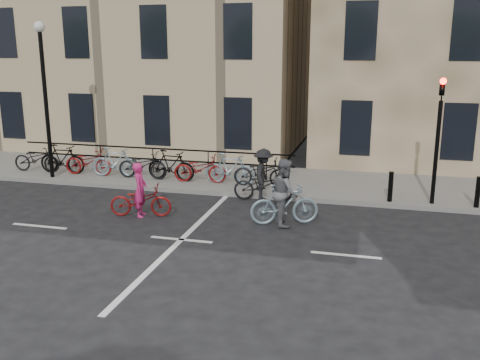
% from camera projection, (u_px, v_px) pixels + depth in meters
% --- Properties ---
extents(ground, '(120.00, 120.00, 0.00)m').
position_uv_depth(ground, '(181.00, 240.00, 13.18)').
color(ground, black).
rests_on(ground, ground).
extents(sidewalk, '(46.00, 4.00, 0.15)m').
position_uv_depth(sidewalk, '(137.00, 173.00, 19.77)').
color(sidewalk, slate).
rests_on(sidewalk, ground).
extents(building_west, '(20.00, 10.00, 10.00)m').
position_uv_depth(building_west, '(101.00, 35.00, 26.32)').
color(building_west, tan).
rests_on(building_west, sidewalk).
extents(traffic_light, '(0.18, 0.30, 3.90)m').
position_uv_depth(traffic_light, '(439.00, 125.00, 15.14)').
color(traffic_light, black).
rests_on(traffic_light, sidewalk).
extents(lamp_post, '(0.36, 0.36, 5.28)m').
position_uv_depth(lamp_post, '(44.00, 81.00, 18.05)').
color(lamp_post, black).
rests_on(lamp_post, sidewalk).
extents(bollard_east, '(0.14, 0.14, 0.90)m').
position_uv_depth(bollard_east, '(391.00, 187.00, 15.80)').
color(bollard_east, black).
rests_on(bollard_east, sidewalk).
extents(bollard_west, '(0.14, 0.14, 0.90)m').
position_uv_depth(bollard_west, '(478.00, 192.00, 15.22)').
color(bollard_west, black).
rests_on(bollard_west, sidewalk).
extents(parked_bikes, '(10.40, 1.23, 1.05)m').
position_uv_depth(parked_bikes, '(143.00, 164.00, 18.56)').
color(parked_bikes, black).
rests_on(parked_bikes, sidewalk).
extents(cyclist_pink, '(1.81, 0.96, 1.53)m').
position_uv_depth(cyclist_pink, '(141.00, 198.00, 14.89)').
color(cyclist_pink, maroon).
rests_on(cyclist_pink, ground).
extents(cyclist_grey, '(1.91, 1.15, 1.79)m').
position_uv_depth(cyclist_grey, '(285.00, 198.00, 14.15)').
color(cyclist_grey, '#7D98A4').
rests_on(cyclist_grey, ground).
extents(cyclist_dark, '(1.87, 1.10, 1.62)m').
position_uv_depth(cyclist_dark, '(263.00, 180.00, 16.39)').
color(cyclist_dark, black).
rests_on(cyclist_dark, ground).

